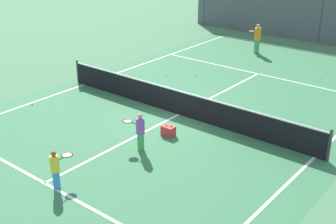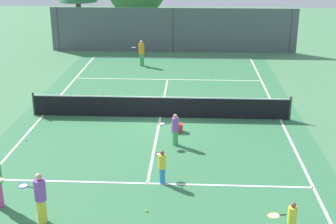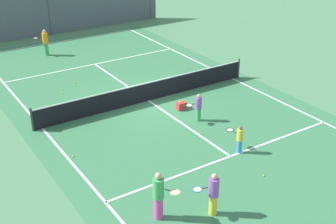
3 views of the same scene
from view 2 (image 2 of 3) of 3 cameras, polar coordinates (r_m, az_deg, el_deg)
ground_plane at (r=21.87m, az=-0.93°, el=-0.64°), size 80.00×80.00×0.00m
court_surface at (r=21.87m, az=-0.93°, el=-0.64°), size 13.00×25.00×0.01m
tennis_net at (r=21.69m, az=-0.94°, el=0.62°), size 11.90×0.10×1.10m
perimeter_fence at (r=35.00m, az=0.62°, el=9.85°), size 18.00×0.12×3.20m
player_0 at (r=31.01m, az=-3.22°, el=7.14°), size 0.93×0.62×1.68m
player_1 at (r=15.81m, az=-0.72°, el=-6.52°), size 0.42×0.84×1.19m
player_2 at (r=13.39m, az=14.56°, el=-12.55°), size 0.83×0.41×1.15m
player_3 at (r=14.11m, az=-15.17°, el=-9.90°), size 0.91×0.54×1.56m
player_4 at (r=18.67m, az=0.81°, el=-2.07°), size 0.85×0.34×1.31m
ball_crate at (r=20.17m, az=1.11°, el=-1.89°), size 0.46×0.30×0.43m
tennis_ball_1 at (r=14.51m, az=-2.61°, el=-11.81°), size 0.07×0.07×0.07m
tennis_ball_2 at (r=20.16m, az=-16.75°, el=-3.24°), size 0.07×0.07×0.07m
tennis_ball_3 at (r=22.85m, az=2.04°, el=0.35°), size 0.07×0.07×0.07m
tennis_ball_5 at (r=24.60m, az=-11.41°, el=1.38°), size 0.07×0.07×0.07m
tennis_ball_6 at (r=29.19m, az=5.39°, el=4.60°), size 0.07×0.07×0.07m
tennis_ball_8 at (r=25.35m, az=-7.90°, el=2.14°), size 0.07×0.07×0.07m
tennis_ball_9 at (r=26.08m, az=-5.11°, el=2.76°), size 0.07×0.07×0.07m
tennis_ball_10 at (r=24.16m, az=-10.27°, el=1.12°), size 0.07×0.07×0.07m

